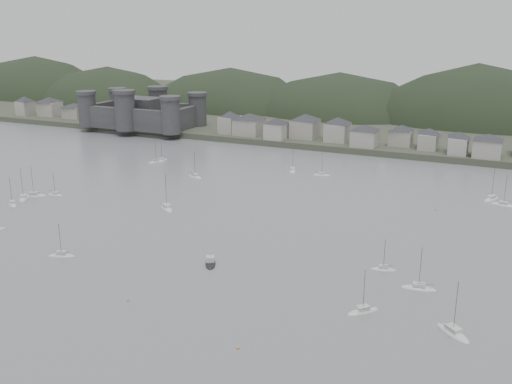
% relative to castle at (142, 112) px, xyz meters
% --- Properties ---
extents(ground, '(900.00, 900.00, 0.00)m').
position_rel_castle_xyz_m(ground, '(120.00, -179.80, -10.96)').
color(ground, slate).
rests_on(ground, ground).
extents(far_shore_land, '(900.00, 250.00, 3.00)m').
position_rel_castle_xyz_m(far_shore_land, '(120.00, 115.20, -9.46)').
color(far_shore_land, '#383D2D').
rests_on(far_shore_land, ground).
extents(forested_ridge, '(851.55, 103.94, 102.57)m').
position_rel_castle_xyz_m(forested_ridge, '(124.83, 89.60, -22.25)').
color(forested_ridge, black).
rests_on(forested_ridge, ground).
extents(castle, '(66.00, 43.00, 20.00)m').
position_rel_castle_xyz_m(castle, '(0.00, 0.00, 0.00)').
color(castle, '#343537').
rests_on(castle, far_shore_land).
extents(waterfront_town, '(451.48, 28.46, 12.92)m').
position_rel_castle_xyz_m(waterfront_town, '(170.59, 3.54, -2.30)').
color(waterfront_town, '#9A978D').
rests_on(waterfront_town, far_shore_land).
extents(sailboat_lead, '(7.36, 3.39, 9.72)m').
position_rel_castle_xyz_m(sailboat_lead, '(125.60, -53.07, -10.78)').
color(sailboat_lead, silver).
rests_on(sailboat_lead, ground).
extents(moored_fleet, '(215.55, 176.41, 13.19)m').
position_rel_castle_xyz_m(moored_fleet, '(122.15, -116.41, -10.79)').
color(moored_fleet, silver).
rests_on(moored_fleet, ground).
extents(motor_launch_far, '(5.84, 7.78, 3.78)m').
position_rel_castle_xyz_m(motor_launch_far, '(128.65, -151.44, -10.67)').
color(motor_launch_far, black).
rests_on(motor_launch_far, ground).
extents(mooring_buoys, '(134.94, 120.35, 0.70)m').
position_rel_castle_xyz_m(mooring_buoys, '(107.44, -133.95, -10.81)').
color(mooring_buoys, '#C78A42').
rests_on(mooring_buoys, ground).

